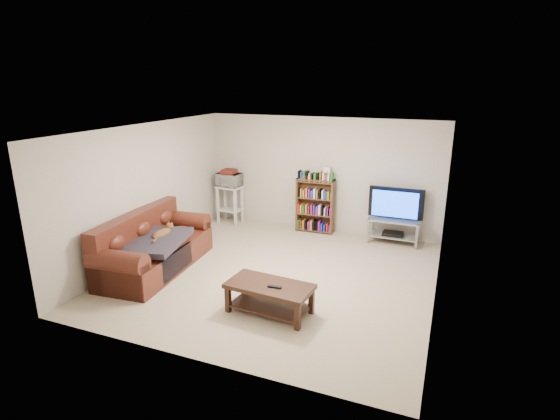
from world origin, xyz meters
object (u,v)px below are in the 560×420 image
at_px(sofa, 152,250).
at_px(tv_stand, 394,227).
at_px(bookshelf, 315,205).
at_px(coffee_table, 270,293).

relative_size(sofa, tv_stand, 2.38).
height_order(sofa, bookshelf, bookshelf).
bearing_deg(tv_stand, coffee_table, -109.45).
height_order(tv_stand, bookshelf, bookshelf).
bearing_deg(sofa, bookshelf, 49.66).
distance_m(sofa, coffee_table, 2.54).
bearing_deg(bookshelf, coffee_table, -83.92).
relative_size(sofa, bookshelf, 2.04).
height_order(sofa, tv_stand, sofa).
bearing_deg(tv_stand, sofa, -142.83).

